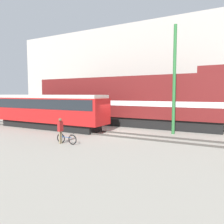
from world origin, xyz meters
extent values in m
plane|color=#9E998C|center=(0.00, 0.00, 0.00)|extent=(120.00, 120.00, 0.00)
cube|color=#47423D|center=(0.00, -1.47, 0.07)|extent=(60.00, 0.07, 0.14)
cube|color=#47423D|center=(0.00, -0.03, 0.07)|extent=(60.00, 0.07, 0.14)
cube|color=#47423D|center=(0.00, 4.08, 0.07)|extent=(60.00, 0.07, 0.14)
cube|color=#47423D|center=(0.00, 5.51, 0.07)|extent=(60.00, 0.07, 0.14)
cube|color=#B7B2A8|center=(0.00, 13.92, 6.41)|extent=(47.25, 6.00, 12.83)
cube|color=black|center=(-1.78, 4.79, 0.50)|extent=(19.36, 2.55, 1.00)
cube|color=maroon|center=(-1.78, 4.79, 3.07)|extent=(21.04, 3.00, 4.14)
cube|color=white|center=(-1.78, 4.79, 2.45)|extent=(20.62, 3.04, 0.50)
cube|color=maroon|center=(7.24, 4.79, 5.44)|extent=(3.00, 2.85, 0.60)
cube|color=black|center=(-7.33, -0.75, 0.35)|extent=(11.07, 2.00, 0.70)
cube|color=red|center=(-7.33, -0.75, 1.85)|extent=(12.58, 2.50, 2.29)
cube|color=#1E2328|center=(-7.33, -0.75, 2.44)|extent=(12.07, 2.54, 0.90)
cube|color=beige|center=(-7.33, -0.75, 3.14)|extent=(12.33, 2.38, 0.30)
torus|color=black|center=(-0.84, -5.14, 0.34)|extent=(0.68, 0.07, 0.68)
torus|color=black|center=(-1.84, -5.13, 0.34)|extent=(0.68, 0.07, 0.68)
cylinder|color=#1E4C99|center=(-1.34, -5.13, 0.46)|extent=(0.85, 0.04, 0.04)
cylinder|color=#1E4C99|center=(-1.69, -5.13, 0.49)|extent=(0.03, 0.03, 0.30)
cylinder|color=#262626|center=(-0.84, -5.14, 0.73)|extent=(0.02, 0.44, 0.02)
cylinder|color=#8C7A5B|center=(-1.74, -5.20, 0.43)|extent=(0.11, 0.11, 0.86)
cylinder|color=#8C7A5B|center=(-1.74, -5.36, 0.43)|extent=(0.11, 0.11, 0.86)
cube|color=maroon|center=(-1.74, -5.28, 1.19)|extent=(0.22, 0.36, 0.66)
sphere|color=brown|center=(-1.74, -5.28, 1.63)|extent=(0.23, 0.23, 0.23)
cylinder|color=#2D7238|center=(4.16, 2.02, 4.51)|extent=(0.26, 0.26, 9.03)
camera|label=1|loc=(8.30, -16.47, 3.37)|focal=35.00mm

